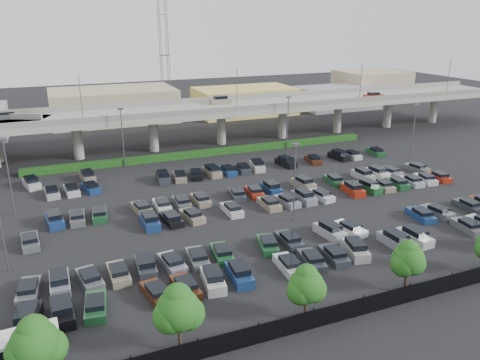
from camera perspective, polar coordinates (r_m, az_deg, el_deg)
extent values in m
plane|color=black|center=(66.99, 3.20, -2.45)|extent=(280.00, 280.00, 0.00)
cube|color=gray|center=(93.80, -5.22, 8.38)|extent=(150.00, 13.00, 1.10)
cube|color=slate|center=(87.75, -4.01, 8.37)|extent=(150.00, 0.50, 1.00)
cube|color=slate|center=(99.52, -6.33, 9.58)|extent=(150.00, 0.50, 1.00)
cylinder|color=gray|center=(90.71, -19.18, 4.50)|extent=(1.80, 1.80, 6.70)
cube|color=slate|center=(90.03, -19.40, 6.44)|extent=(2.60, 9.75, 0.50)
cylinder|color=gray|center=(92.42, -10.50, 5.51)|extent=(1.80, 1.80, 6.70)
cube|color=slate|center=(91.75, -10.62, 7.42)|extent=(2.60, 9.75, 0.50)
cylinder|color=gray|center=(96.15, -2.29, 6.34)|extent=(1.80, 1.80, 6.70)
cube|color=slate|center=(95.51, -2.32, 8.18)|extent=(2.60, 9.75, 0.50)
cylinder|color=gray|center=(101.69, 5.19, 6.98)|extent=(1.80, 1.80, 6.70)
cube|color=slate|center=(101.08, 5.24, 8.73)|extent=(2.60, 9.75, 0.50)
cylinder|color=gray|center=(108.76, 11.81, 7.45)|extent=(1.80, 1.80, 6.70)
cube|color=slate|center=(108.19, 11.92, 9.08)|extent=(2.60, 9.75, 0.50)
cylinder|color=gray|center=(117.09, 17.57, 7.78)|extent=(1.80, 1.80, 6.70)
cube|color=slate|center=(116.56, 17.72, 9.29)|extent=(2.60, 9.75, 0.50)
cylinder|color=gray|center=(126.42, 22.52, 8.00)|extent=(1.80, 1.80, 6.70)
cube|color=slate|center=(125.93, 22.71, 9.40)|extent=(2.60, 9.75, 0.50)
cube|color=#52565A|center=(92.81, -26.44, 6.96)|extent=(4.40, 1.82, 0.82)
cube|color=black|center=(92.70, -26.50, 7.34)|extent=(2.30, 1.60, 0.50)
cube|color=gray|center=(98.29, -2.39, 9.57)|extent=(4.40, 1.82, 1.05)
cube|color=black|center=(98.16, -2.40, 10.05)|extent=(2.60, 1.60, 0.65)
cube|color=maroon|center=(109.63, 15.95, 9.80)|extent=(4.40, 1.82, 0.82)
cube|color=black|center=(109.54, 15.98, 10.13)|extent=(2.30, 1.60, 0.50)
cylinder|color=#4D4D52|center=(83.15, -18.81, 9.26)|extent=(0.14, 0.14, 8.00)
cylinder|color=#4D4D52|center=(89.36, -0.37, 10.89)|extent=(0.14, 0.14, 8.00)
cylinder|color=#4D4D52|center=(103.08, 14.51, 11.40)|extent=(0.14, 0.14, 8.00)
cylinder|color=#4D4D52|center=(118.90, 24.05, 11.33)|extent=(0.14, 0.14, 8.00)
cube|color=#123B11|center=(88.83, -3.74, 3.37)|extent=(66.00, 1.60, 1.10)
cube|color=black|center=(45.69, 18.90, -13.27)|extent=(70.00, 0.06, 1.80)
cylinder|color=black|center=(37.57, -5.14, -19.85)|extent=(0.10, 0.10, 2.00)
cylinder|color=black|center=(38.97, 2.26, -18.15)|extent=(0.10, 0.10, 2.00)
cylinder|color=black|center=(40.92, 8.91, -16.34)|extent=(0.10, 0.10, 2.00)
cylinder|color=black|center=(43.37, 14.77, -14.54)|extent=(0.10, 0.10, 2.00)
cylinder|color=black|center=(46.24, 19.88, -12.83)|extent=(0.10, 0.10, 2.00)
cylinder|color=black|center=(49.44, 24.30, -11.25)|extent=(0.10, 0.10, 2.00)
sphere|color=#1A4B14|center=(36.25, -23.72, -17.86)|extent=(3.37, 3.37, 3.37)
sphere|color=#1A4B14|center=(36.63, -22.30, -18.39)|extent=(2.65, 2.65, 2.65)
sphere|color=#1A4B14|center=(36.45, -24.73, -18.50)|extent=(2.65, 2.65, 2.65)
sphere|color=#1A4B14|center=(35.80, -23.86, -16.49)|extent=(2.29, 2.29, 2.29)
cylinder|color=#332316|center=(38.49, -7.37, -18.68)|extent=(0.26, 0.26, 2.18)
sphere|color=#1A4B14|center=(36.93, -7.55, -15.41)|extent=(3.39, 3.39, 3.39)
sphere|color=#1A4B14|center=(37.51, -6.35, -15.87)|extent=(2.67, 2.67, 2.67)
sphere|color=#1A4B14|center=(36.95, -8.53, -16.12)|extent=(2.67, 2.67, 2.67)
sphere|color=#1A4B14|center=(36.49, -7.61, -14.04)|extent=(2.30, 2.30, 2.30)
cylinder|color=#332316|center=(41.86, 7.95, -15.43)|extent=(0.26, 0.26, 1.96)
sphere|color=#1A4B14|center=(40.56, 8.10, -12.64)|extent=(3.04, 3.04, 3.04)
sphere|color=#1A4B14|center=(41.24, 8.87, -12.99)|extent=(2.39, 2.39, 2.39)
sphere|color=#1A4B14|center=(40.41, 7.39, -13.28)|extent=(2.39, 2.39, 2.39)
sphere|color=#1A4B14|center=(40.22, 8.12, -11.49)|extent=(2.06, 2.06, 2.06)
cylinder|color=#332316|center=(47.84, 19.50, -11.66)|extent=(0.26, 0.26, 1.97)
sphere|color=#1A4B14|center=(46.70, 19.82, -9.11)|extent=(3.07, 3.07, 3.07)
sphere|color=#1A4B14|center=(47.46, 20.32, -9.45)|extent=(2.41, 2.41, 2.41)
sphere|color=#1A4B14|center=(46.43, 19.28, -9.67)|extent=(2.41, 2.41, 2.41)
sphere|color=#1A4B14|center=(46.42, 19.89, -8.08)|extent=(2.08, 2.08, 2.08)
cube|color=white|center=(41.03, -26.09, -18.24)|extent=(6.91, 2.59, 1.98)
cube|color=black|center=(40.76, -26.19, -17.70)|extent=(5.96, 2.61, 0.90)
cube|color=white|center=(40.40, -26.32, -16.98)|extent=(7.00, 2.69, 0.24)
cube|color=black|center=(44.80, -24.44, -15.31)|extent=(2.47, 4.63, 1.05)
cube|color=black|center=(44.36, -24.59, -14.43)|extent=(1.98, 2.82, 0.65)
cube|color=black|center=(44.65, -20.82, -14.91)|extent=(2.01, 4.47, 1.05)
cube|color=black|center=(44.21, -20.95, -14.02)|extent=(1.71, 2.67, 0.65)
cube|color=#1C4E2A|center=(44.73, -17.19, -14.57)|extent=(2.38, 4.60, 0.82)
cube|color=black|center=(44.22, -17.24, -14.03)|extent=(1.89, 2.49, 0.50)
cube|color=#422011|center=(45.26, -10.08, -13.50)|extent=(2.56, 4.65, 0.82)
cube|color=black|center=(44.77, -10.07, -12.95)|extent=(1.98, 2.54, 0.50)
cube|color=#422011|center=(45.78, -6.64, -12.91)|extent=(2.14, 4.52, 0.82)
cube|color=black|center=(45.28, -6.60, -12.36)|extent=(1.77, 2.41, 0.50)
cube|color=silver|center=(46.39, -3.31, -12.16)|extent=(2.37, 4.60, 1.05)
cube|color=black|center=(45.97, -3.33, -11.29)|extent=(1.92, 2.78, 0.65)
cube|color=navy|center=(47.22, -0.10, -11.52)|extent=(2.12, 4.52, 1.05)
cube|color=black|center=(46.80, -0.10, -10.66)|extent=(1.78, 2.70, 0.65)
cube|color=silver|center=(49.34, 5.92, -10.34)|extent=(2.06, 4.49, 0.82)
cube|color=black|center=(48.88, 6.06, -9.80)|extent=(1.73, 2.38, 0.50)
cube|color=#2C3139|center=(50.57, 8.71, -9.69)|extent=(2.49, 4.63, 0.82)
cube|color=black|center=(50.12, 8.87, -9.16)|extent=(1.94, 2.52, 0.50)
cube|color=#2C3139|center=(51.91, 11.36, -9.05)|extent=(2.19, 4.54, 0.82)
cube|color=black|center=(51.47, 11.52, -8.53)|extent=(1.79, 2.43, 0.50)
cube|color=#A1A2A6|center=(53.31, 13.86, -8.32)|extent=(2.79, 4.70, 1.05)
cube|color=black|center=(52.94, 13.93, -7.53)|extent=(2.16, 2.90, 0.65)
cube|color=slate|center=(56.50, 18.43, -7.15)|extent=(2.05, 4.49, 1.05)
cube|color=black|center=(56.16, 18.51, -6.40)|extent=(1.73, 2.68, 0.65)
cube|color=silver|center=(58.23, 20.51, -6.59)|extent=(2.07, 4.50, 1.05)
cube|color=black|center=(57.90, 20.60, -5.86)|extent=(1.75, 2.69, 0.65)
cube|color=#52565A|center=(63.89, 26.00, -5.18)|extent=(2.32, 4.58, 0.82)
cube|color=black|center=(63.53, 26.21, -4.72)|extent=(1.86, 2.47, 0.50)
cube|color=#52565A|center=(49.13, -24.33, -12.25)|extent=(2.35, 4.59, 0.82)
cube|color=black|center=(48.65, -24.44, -11.73)|extent=(1.88, 2.48, 0.50)
cube|color=slate|center=(48.93, -21.09, -11.76)|extent=(1.83, 4.40, 1.05)
cube|color=black|center=(48.53, -21.21, -10.93)|extent=(1.60, 2.60, 0.65)
cube|color=#52565A|center=(49.00, -17.82, -11.46)|extent=(2.53, 4.64, 0.82)
cube|color=black|center=(48.52, -17.87, -10.93)|extent=(1.97, 2.54, 0.50)
cube|color=gray|center=(49.17, -14.58, -11.02)|extent=(1.95, 4.45, 0.82)
cube|color=black|center=(48.69, -14.61, -10.49)|extent=(1.67, 2.34, 0.50)
cube|color=#2C3139|center=(49.44, -11.40, -10.42)|extent=(2.04, 4.49, 1.05)
cube|color=black|center=(49.04, -11.46, -9.59)|extent=(1.73, 2.68, 0.65)
cube|color=slate|center=(49.97, -8.26, -10.04)|extent=(2.33, 4.58, 0.82)
cube|color=black|center=(49.49, -8.23, -9.51)|extent=(1.86, 2.47, 0.50)
cube|color=#52565A|center=(50.58, -5.20, -9.52)|extent=(2.14, 4.52, 0.82)
cube|color=black|center=(50.12, -5.16, -8.99)|extent=(1.77, 2.41, 0.50)
cube|color=#1C4E2A|center=(51.34, -2.24, -8.99)|extent=(2.33, 4.58, 0.82)
cube|color=black|center=(50.88, -2.17, -8.47)|extent=(1.86, 2.47, 0.50)
cube|color=#1C4E2A|center=(53.25, 3.37, -7.92)|extent=(2.80, 4.70, 0.82)
cube|color=black|center=(52.81, 3.48, -7.40)|extent=(2.09, 2.61, 0.50)
cube|color=#2C3139|center=(54.39, 6.01, -7.39)|extent=(1.90, 4.43, 0.82)
cube|color=black|center=(53.95, 6.13, -6.88)|extent=(1.64, 2.33, 0.50)
cube|color=#A1A2A6|center=(56.95, 10.93, -6.25)|extent=(2.34, 4.59, 1.05)
cube|color=black|center=(56.60, 10.98, -5.50)|extent=(1.91, 2.78, 0.65)
cube|color=white|center=(58.45, 13.20, -5.86)|extent=(2.59, 4.66, 0.82)
cube|color=black|center=(58.05, 13.36, -5.37)|extent=(1.99, 2.55, 0.50)
cube|color=navy|center=(65.11, 21.16, -4.05)|extent=(2.40, 4.61, 0.82)
cube|color=black|center=(64.75, 21.35, -3.60)|extent=(1.90, 2.50, 0.50)
cube|color=#52565A|center=(66.95, 22.89, -3.64)|extent=(2.37, 4.60, 0.82)
cube|color=black|center=(66.60, 23.08, -3.20)|extent=(1.88, 2.49, 0.50)
cube|color=#2C3139|center=(70.82, 26.06, -2.89)|extent=(2.03, 4.48, 0.82)
cube|color=black|center=(70.48, 26.25, -2.47)|extent=(1.71, 2.37, 0.50)
cube|color=#52565A|center=(58.92, -24.19, -6.92)|extent=(2.13, 4.52, 0.82)
cube|color=black|center=(58.48, -24.28, -6.44)|extent=(1.76, 2.41, 0.50)
cube|color=navy|center=(59.57, -10.93, -5.08)|extent=(1.91, 4.43, 1.05)
cube|color=black|center=(59.25, -10.98, -4.35)|extent=(1.65, 2.63, 0.65)
cube|color=black|center=(60.14, -8.36, -4.81)|extent=(2.27, 4.57, 0.82)
cube|color=black|center=(59.71, -8.34, -4.33)|extent=(1.83, 2.46, 0.50)
cube|color=gray|center=(60.78, -5.84, -4.43)|extent=(2.47, 4.63, 0.82)
cube|color=black|center=(60.35, -5.81, -3.95)|extent=(1.94, 2.52, 0.50)
cube|color=silver|center=(62.40, -1.00, -3.68)|extent=(1.85, 4.41, 0.82)
cube|color=black|center=(61.98, -0.93, -3.21)|extent=(1.62, 2.31, 0.50)
cube|color=gray|center=(64.45, 3.56, -2.96)|extent=(1.88, 4.42, 0.82)
cube|color=black|center=(64.05, 3.65, -2.50)|extent=(1.63, 2.32, 0.50)
cube|color=slate|center=(65.62, 5.73, -2.60)|extent=(2.39, 4.60, 0.82)
cube|color=black|center=(65.23, 5.83, -2.15)|extent=(1.90, 2.49, 0.50)
cube|color=slate|center=(66.85, 7.82, -2.17)|extent=(1.94, 4.45, 1.05)
cube|color=black|center=(66.56, 7.85, -1.51)|extent=(1.67, 2.64, 0.65)
cube|color=silver|center=(68.24, 9.82, -1.93)|extent=(2.40, 4.61, 0.82)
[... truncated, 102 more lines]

